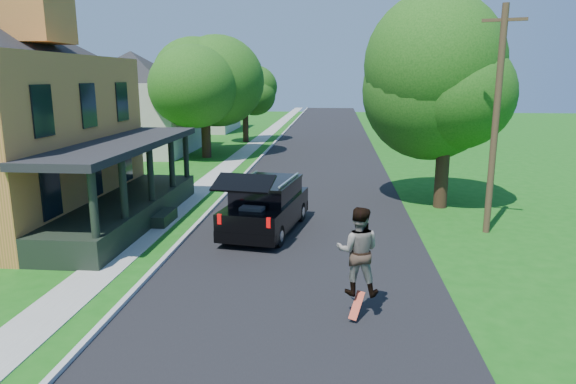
# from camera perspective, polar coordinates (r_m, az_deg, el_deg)

# --- Properties ---
(ground) EXTENTS (140.00, 140.00, 0.00)m
(ground) POSITION_cam_1_polar(r_m,az_deg,el_deg) (13.35, 0.47, -11.29)
(ground) COLOR #155611
(ground) RESTS_ON ground
(street) EXTENTS (8.00, 120.00, 0.02)m
(street) POSITION_cam_1_polar(r_m,az_deg,el_deg) (32.63, 3.47, 3.10)
(street) COLOR black
(street) RESTS_ON ground
(curb) EXTENTS (0.15, 120.00, 0.12)m
(curb) POSITION_cam_1_polar(r_m,az_deg,el_deg) (33.00, -3.59, 3.20)
(curb) COLOR #A8A8A3
(curb) RESTS_ON ground
(sidewalk) EXTENTS (1.30, 120.00, 0.03)m
(sidewalk) POSITION_cam_1_polar(r_m,az_deg,el_deg) (33.28, -6.23, 3.23)
(sidewalk) COLOR gray
(sidewalk) RESTS_ON ground
(front_walk) EXTENTS (6.50, 1.20, 0.03)m
(front_walk) POSITION_cam_1_polar(r_m,az_deg,el_deg) (21.68, -23.96, -2.93)
(front_walk) COLOR gray
(front_walk) RESTS_ON ground
(neighbor_house_mid) EXTENTS (12.78, 12.78, 8.30)m
(neighbor_house_mid) POSITION_cam_1_polar(r_m,az_deg,el_deg) (38.99, -16.82, 10.35)
(neighbor_house_mid) COLOR beige
(neighbor_house_mid) RESTS_ON ground
(neighbor_house_far) EXTENTS (12.78, 12.78, 8.30)m
(neighbor_house_far) POSITION_cam_1_polar(r_m,az_deg,el_deg) (54.16, -10.42, 11.18)
(neighbor_house_far) COLOR beige
(neighbor_house_far) RESTS_ON ground
(black_suv) EXTENTS (2.76, 5.49, 2.45)m
(black_suv) POSITION_cam_1_polar(r_m,az_deg,el_deg) (18.27, -2.47, -1.55)
(black_suv) COLOR black
(black_suv) RESTS_ON ground
(skateboarder) EXTENTS (1.05, 0.85, 2.05)m
(skateboarder) POSITION_cam_1_polar(r_m,az_deg,el_deg) (11.81, 7.78, -6.50)
(skateboarder) COLOR black
(skateboarder) RESTS_ON ground
(skateboard) EXTENTS (0.39, 0.55, 0.53)m
(skateboard) POSITION_cam_1_polar(r_m,az_deg,el_deg) (12.04, 7.64, -12.47)
(skateboard) COLOR #A2240D
(skateboard) RESTS_ON ground
(tree_left_mid) EXTENTS (7.43, 7.11, 9.05)m
(tree_left_mid) POSITION_cam_1_polar(r_m,az_deg,el_deg) (35.53, -9.40, 13.03)
(tree_left_mid) COLOR black
(tree_left_mid) RESTS_ON ground
(tree_left_far) EXTENTS (5.06, 5.13, 6.78)m
(tree_left_far) POSITION_cam_1_polar(r_m,az_deg,el_deg) (43.84, -4.83, 11.31)
(tree_left_far) COLOR black
(tree_left_far) RESTS_ON ground
(tree_right_near) EXTENTS (6.87, 7.05, 8.55)m
(tree_right_near) POSITION_cam_1_polar(r_m,az_deg,el_deg) (22.19, 17.33, 12.52)
(tree_right_near) COLOR black
(tree_right_near) RESTS_ON ground
(tree_right_mid) EXTENTS (7.68, 7.81, 9.53)m
(tree_right_mid) POSITION_cam_1_polar(r_m,az_deg,el_deg) (42.64, 15.09, 13.25)
(tree_right_mid) COLOR black
(tree_right_mid) RESTS_ON ground
(tree_right_far) EXTENTS (6.14, 5.88, 7.42)m
(tree_right_far) POSITION_cam_1_polar(r_m,az_deg,el_deg) (62.79, 12.94, 11.87)
(tree_right_far) COLOR black
(tree_right_far) RESTS_ON ground
(utility_pole_near) EXTENTS (1.38, 0.53, 7.77)m
(utility_pole_near) POSITION_cam_1_polar(r_m,az_deg,el_deg) (19.00, 22.10, 7.50)
(utility_pole_near) COLOR #44341F
(utility_pole_near) RESTS_ON ground
(utility_pole_far) EXTENTS (1.52, 0.31, 7.53)m
(utility_pole_far) POSITION_cam_1_polar(r_m,az_deg,el_deg) (44.58, 13.26, 10.40)
(utility_pole_far) COLOR #44341F
(utility_pole_far) RESTS_ON ground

